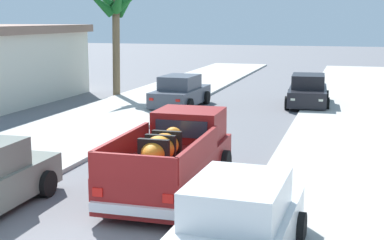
% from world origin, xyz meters
% --- Properties ---
extents(sidewalk_left, '(4.80, 60.00, 0.12)m').
position_xyz_m(sidewalk_left, '(-5.04, 12.00, 0.06)').
color(sidewalk_left, '#B2AFA8').
rests_on(sidewalk_left, ground).
extents(sidewalk_right, '(4.80, 60.00, 0.12)m').
position_xyz_m(sidewalk_right, '(5.04, 12.00, 0.06)').
color(sidewalk_right, '#B2AFA8').
rests_on(sidewalk_right, ground).
extents(curb_left, '(0.16, 60.00, 0.10)m').
position_xyz_m(curb_left, '(-4.04, 12.00, 0.05)').
color(curb_left, silver).
rests_on(curb_left, ground).
extents(curb_right, '(0.16, 60.00, 0.10)m').
position_xyz_m(curb_right, '(4.04, 12.00, 0.05)').
color(curb_right, silver).
rests_on(curb_right, ground).
extents(pickup_truck, '(2.27, 5.24, 1.80)m').
position_xyz_m(pickup_truck, '(0.73, 4.87, 0.81)').
color(pickup_truck, maroon).
rests_on(pickup_truck, ground).
extents(car_left_near, '(2.21, 4.34, 1.54)m').
position_xyz_m(car_left_near, '(2.81, 19.32, 0.71)').
color(car_left_near, black).
rests_on(car_left_near, ground).
extents(car_right_near, '(2.13, 4.31, 1.54)m').
position_xyz_m(car_right_near, '(3.09, 1.12, 0.71)').
color(car_right_near, silver).
rests_on(car_right_near, ground).
extents(car_right_mid, '(2.15, 4.31, 1.54)m').
position_xyz_m(car_right_mid, '(-3.03, 17.25, 0.71)').
color(car_right_mid, '#474C56').
rests_on(car_right_mid, ground).
extents(palm_tree_right_fore, '(3.28, 3.69, 5.96)m').
position_xyz_m(palm_tree_right_fore, '(-7.52, 19.89, 4.79)').
color(palm_tree_right_fore, brown).
rests_on(palm_tree_right_fore, ground).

